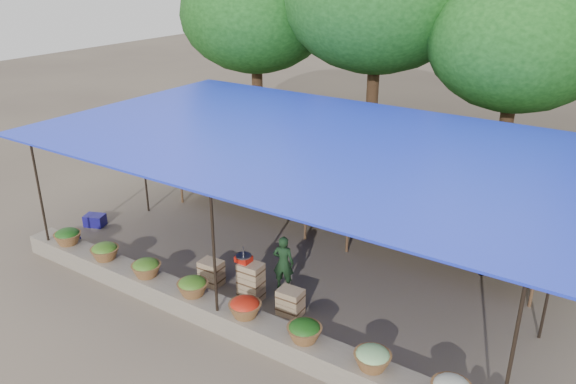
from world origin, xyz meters
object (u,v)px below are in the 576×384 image
Objects in this scene: vendor_seated at (283,263)px; blue_crate_back at (95,220)px; crate_counter at (250,284)px; blue_crate_front at (65,245)px; weighing_scale at (244,258)px.

vendor_seated is 5.48m from blue_crate_back.
crate_counter is 2.05× the size of vendor_seated.
crate_counter is at bearing -0.05° from blue_crate_front.
crate_counter is 4.13× the size of blue_crate_front.
weighing_scale is at bearing 36.30° from vendor_seated.
vendor_seated reaches higher than blue_crate_back.
blue_crate_back is at bearing -16.18° from vendor_seated.
vendor_seated is at bearing 54.52° from weighing_scale.
vendor_seated is 5.14m from blue_crate_front.
blue_crate_back is (-4.99, 0.46, -0.70)m from weighing_scale.
vendor_seated is (0.33, 0.66, 0.27)m from crate_counter.
crate_counter is at bearing 0.00° from weighing_scale.
crate_counter is at bearing 44.73° from vendor_seated.
blue_crate_back is (-5.46, -0.19, -0.44)m from vendor_seated.
crate_counter is 0.78m from vendor_seated.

